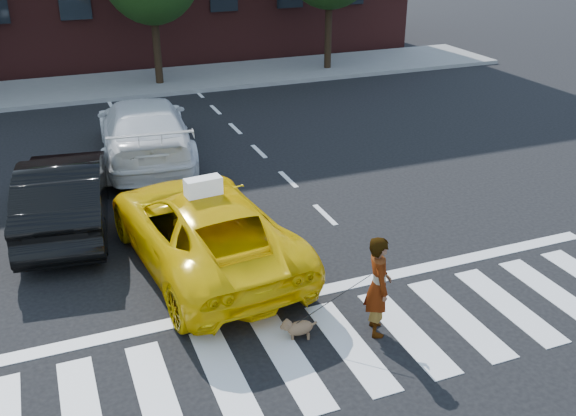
{
  "coord_description": "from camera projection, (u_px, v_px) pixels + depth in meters",
  "views": [
    {
      "loc": [
        -3.87,
        -7.14,
        6.11
      ],
      "look_at": [
        0.1,
        2.85,
        1.1
      ],
      "focal_mm": 40.0,
      "sensor_mm": 36.0,
      "label": 1
    }
  ],
  "objects": [
    {
      "name": "taxi",
      "position": [
        203.0,
        227.0,
        11.93
      ],
      "size": [
        3.01,
        5.58,
        1.49
      ],
      "primitive_type": "imported",
      "rotation": [
        0.0,
        0.0,
        3.24
      ],
      "color": "#F2C205",
      "rests_on": "ground"
    },
    {
      "name": "stop_line",
      "position": [
        309.0,
        293.0,
        11.24
      ],
      "size": [
        12.0,
        0.3,
        0.01
      ],
      "primitive_type": "cube",
      "color": "silver",
      "rests_on": "ground"
    },
    {
      "name": "ground",
      "position": [
        350.0,
        346.0,
        9.89
      ],
      "size": [
        120.0,
        120.0,
        0.0
      ],
      "primitive_type": "plane",
      "color": "black",
      "rests_on": "ground"
    },
    {
      "name": "taxi_sign",
      "position": [
        203.0,
        186.0,
        11.38
      ],
      "size": [
        0.68,
        0.35,
        0.32
      ],
      "primitive_type": "cube",
      "rotation": [
        0.0,
        0.0,
        3.24
      ],
      "color": "white",
      "rests_on": "taxi"
    },
    {
      "name": "crosswalk",
      "position": [
        350.0,
        345.0,
        9.89
      ],
      "size": [
        13.0,
        2.4,
        0.01
      ],
      "primitive_type": "cube",
      "color": "silver",
      "rests_on": "ground"
    },
    {
      "name": "woman",
      "position": [
        378.0,
        286.0,
        9.9
      ],
      "size": [
        0.56,
        0.7,
        1.68
      ],
      "primitive_type": "imported",
      "rotation": [
        0.0,
        0.0,
        1.28
      ],
      "color": "#999999",
      "rests_on": "ground"
    },
    {
      "name": "black_sedan",
      "position": [
        64.0,
        193.0,
        13.3
      ],
      "size": [
        2.22,
        4.84,
        1.54
      ],
      "primitive_type": "imported",
      "rotation": [
        0.0,
        0.0,
        3.01
      ],
      "color": "black",
      "rests_on": "ground"
    },
    {
      "name": "white_suv",
      "position": [
        144.0,
        130.0,
        16.96
      ],
      "size": [
        2.89,
        5.89,
        1.65
      ],
      "primitive_type": "imported",
      "rotation": [
        0.0,
        0.0,
        3.04
      ],
      "color": "white",
      "rests_on": "ground"
    },
    {
      "name": "sidewalk_far",
      "position": [
        145.0,
        83.0,
        24.6
      ],
      "size": [
        30.0,
        4.0,
        0.15
      ],
      "primitive_type": "cube",
      "color": "slate",
      "rests_on": "ground"
    },
    {
      "name": "dog",
      "position": [
        297.0,
        328.0,
        10.0
      ],
      "size": [
        0.58,
        0.34,
        0.33
      ],
      "rotation": [
        0.0,
        0.0,
        -0.3
      ],
      "color": "olive",
      "rests_on": "ground"
    }
  ]
}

